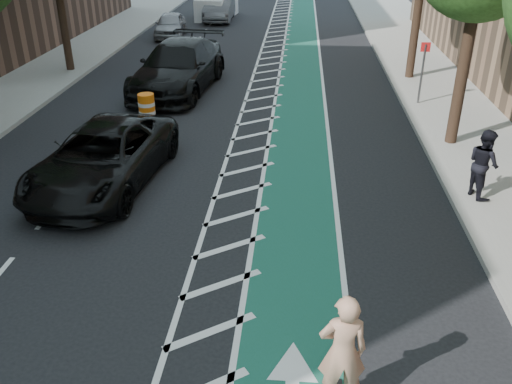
# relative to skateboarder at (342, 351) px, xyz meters

# --- Properties ---
(ground) EXTENTS (120.00, 120.00, 0.00)m
(ground) POSITION_rel_skateboarder_xyz_m (-3.70, 2.85, -1.09)
(ground) COLOR black
(ground) RESTS_ON ground
(bike_lane) EXTENTS (2.00, 90.00, 0.01)m
(bike_lane) POSITION_rel_skateboarder_xyz_m (-0.70, 12.85, -1.09)
(bike_lane) COLOR #175136
(bike_lane) RESTS_ON ground
(buffer_strip) EXTENTS (1.40, 90.00, 0.01)m
(buffer_strip) POSITION_rel_skateboarder_xyz_m (-2.20, 12.85, -1.09)
(buffer_strip) COLOR silver
(buffer_strip) RESTS_ON ground
(sidewalk_right) EXTENTS (5.00, 90.00, 0.15)m
(sidewalk_right) POSITION_rel_skateboarder_xyz_m (5.80, 12.85, -1.02)
(sidewalk_right) COLOR gray
(sidewalk_right) RESTS_ON ground
(curb_right) EXTENTS (0.12, 90.00, 0.16)m
(curb_right) POSITION_rel_skateboarder_xyz_m (3.35, 12.85, -1.01)
(curb_right) COLOR gray
(curb_right) RESTS_ON ground
(curb_left) EXTENTS (0.12, 90.00, 0.16)m
(curb_left) POSITION_rel_skateboarder_xyz_m (-10.75, 12.85, -1.01)
(curb_left) COLOR gray
(curb_left) RESTS_ON ground
(sign_post) EXTENTS (0.35, 0.08, 2.47)m
(sign_post) POSITION_rel_skateboarder_xyz_m (3.90, 14.85, 0.26)
(sign_post) COLOR #4C4C4C
(sign_post) RESTS_ON ground
(skateboarder) EXTENTS (0.75, 0.52, 1.96)m
(skateboarder) POSITION_rel_skateboarder_xyz_m (0.00, 0.00, 0.00)
(skateboarder) COLOR tan
(skateboarder) RESTS_ON skateboard
(suv_near) EXTENTS (3.27, 6.09, 1.62)m
(suv_near) POSITION_rel_skateboarder_xyz_m (-6.03, 7.19, -0.28)
(suv_near) COLOR black
(suv_near) RESTS_ON ground
(suv_far) EXTENTS (3.49, 7.11, 1.99)m
(suv_far) POSITION_rel_skateboarder_xyz_m (-5.84, 16.30, -0.10)
(suv_far) COLOR black
(suv_far) RESTS_ON ground
(car_silver) EXTENTS (2.09, 4.31, 1.42)m
(car_silver) POSITION_rel_skateboarder_xyz_m (-8.67, 27.36, -0.38)
(car_silver) COLOR gray
(car_silver) RESTS_ON ground
(car_grey) EXTENTS (1.90, 5.17, 1.69)m
(car_grey) POSITION_rel_skateboarder_xyz_m (-6.50, 33.27, -0.25)
(car_grey) COLOR #555559
(car_grey) RESTS_ON ground
(pedestrian) EXTENTS (0.92, 1.05, 1.82)m
(pedestrian) POSITION_rel_skateboarder_xyz_m (4.00, 7.03, -0.03)
(pedestrian) COLOR black
(pedestrian) RESTS_ON sidewalk_right
(box_truck) EXTENTS (2.59, 4.91, 1.96)m
(box_truck) POSITION_rel_skateboarder_xyz_m (-6.86, 34.53, -0.19)
(box_truck) COLOR silver
(box_truck) RESTS_ON ground
(barrel_a) EXTENTS (0.68, 0.68, 0.92)m
(barrel_a) POSITION_rel_skateboarder_xyz_m (-6.16, 6.97, -0.66)
(barrel_a) COLOR #DD5E0B
(barrel_a) RESTS_ON ground
(barrel_b) EXTENTS (0.74, 0.74, 1.01)m
(barrel_b) POSITION_rel_skateboarder_xyz_m (-6.20, 12.35, -0.62)
(barrel_b) COLOR orange
(barrel_b) RESTS_ON ground
(barrel_c) EXTENTS (0.67, 0.67, 0.91)m
(barrel_c) POSITION_rel_skateboarder_xyz_m (-6.10, 20.17, -0.66)
(barrel_c) COLOR #D9450B
(barrel_c) RESTS_ON ground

